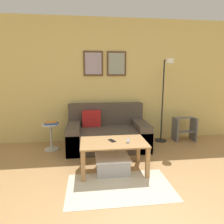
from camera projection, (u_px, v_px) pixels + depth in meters
wall_back at (114, 81)px, 4.25m from camera, size 5.60×0.09×2.55m
area_rug at (120, 187)px, 2.55m from camera, size 1.34×0.80×0.01m
couch at (107, 133)px, 3.95m from camera, size 1.53×0.92×0.83m
coffee_table at (113, 147)px, 2.94m from camera, size 0.96×0.59×0.45m
storage_bin at (112, 164)px, 2.95m from camera, size 0.49×0.42×0.24m
floor_lamp at (165, 95)px, 4.03m from camera, size 0.25×0.47×1.71m
side_table at (51, 135)px, 3.79m from camera, size 0.32×0.32×0.50m
book_stack at (51, 123)px, 3.77m from camera, size 0.25×0.18×0.05m
remote_control at (128, 141)px, 2.92m from camera, size 0.08×0.16×0.02m
cell_phone at (112, 141)px, 2.95m from camera, size 0.11×0.15×0.01m
step_stool at (184, 128)px, 4.31m from camera, size 0.45×0.29×0.51m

